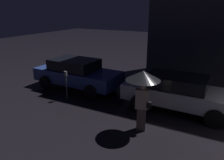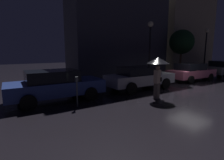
% 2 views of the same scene
% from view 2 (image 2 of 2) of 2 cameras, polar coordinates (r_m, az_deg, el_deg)
% --- Properties ---
extents(ground_plane, '(60.00, 60.00, 0.00)m').
position_cam_2_polar(ground_plane, '(13.30, 24.37, -1.95)').
color(ground_plane, black).
extents(building_facade_left, '(9.44, 3.00, 10.43)m').
position_cam_2_polar(building_facade_left, '(16.78, 2.59, 18.98)').
color(building_facade_left, '#3D3D47').
rests_on(building_facade_left, ground).
extents(building_facade_right, '(7.66, 3.00, 10.41)m').
position_cam_2_polar(building_facade_right, '(23.51, 22.72, 15.53)').
color(building_facade_right, gray).
rests_on(building_facade_right, ground).
extents(parked_car_blue, '(4.60, 2.06, 1.51)m').
position_cam_2_polar(parked_car_blue, '(9.03, -17.95, -1.48)').
color(parked_car_blue, navy).
rests_on(parked_car_blue, ground).
extents(parked_car_silver, '(4.60, 1.95, 1.46)m').
position_cam_2_polar(parked_car_silver, '(11.34, 9.03, 0.94)').
color(parked_car_silver, '#B7B7BF').
rests_on(parked_car_silver, ground).
extents(parked_car_pink, '(4.36, 1.95, 1.45)m').
position_cam_2_polar(parked_car_pink, '(15.81, 24.41, 2.49)').
color(parked_car_pink, '#DB6684').
rests_on(parked_car_pink, ground).
extents(parked_car_grey, '(4.20, 2.03, 1.51)m').
position_cam_2_polar(parked_car_grey, '(20.18, 32.49, 3.31)').
color(parked_car_grey, slate).
rests_on(parked_car_grey, ground).
extents(pedestrian_with_umbrella, '(1.13, 1.13, 2.13)m').
position_cam_2_polar(pedestrian_with_umbrella, '(9.13, 14.74, 4.59)').
color(pedestrian_with_umbrella, '#66564C').
rests_on(pedestrian_with_umbrella, ground).
extents(parking_meter, '(0.12, 0.10, 1.34)m').
position_cam_2_polar(parking_meter, '(7.77, -11.40, -2.70)').
color(parking_meter, '#4C5154').
rests_on(parking_meter, ground).
extents(street_lamp_near, '(0.47, 0.47, 4.82)m').
position_cam_2_polar(street_lamp_near, '(15.09, 12.33, 13.23)').
color(street_lamp_near, black).
rests_on(street_lamp_near, ground).
extents(street_lamp_far, '(0.45, 0.45, 4.86)m').
position_cam_2_polar(street_lamp_far, '(22.10, 28.36, 10.96)').
color(street_lamp_far, black).
rests_on(street_lamp_far, ground).
extents(street_tree, '(2.36, 2.36, 4.49)m').
position_cam_2_polar(street_tree, '(18.75, 21.78, 11.43)').
color(street_tree, '#473323').
rests_on(street_tree, ground).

